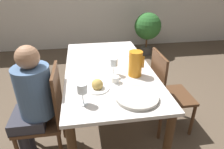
{
  "coord_description": "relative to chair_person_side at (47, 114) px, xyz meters",
  "views": [
    {
      "loc": [
        -0.25,
        -1.86,
        1.67
      ],
      "look_at": [
        0.0,
        -0.25,
        0.81
      ],
      "focal_mm": 32.0,
      "sensor_mm": 36.0,
      "label": 1
    }
  ],
  "objects": [
    {
      "name": "ground_plane",
      "position": [
        0.62,
        0.31,
        -0.49
      ],
      "size": [
        20.0,
        20.0,
        0.0
      ],
      "primitive_type": "plane",
      "color": "brown"
    },
    {
      "name": "dining_table",
      "position": [
        0.62,
        0.31,
        0.17
      ],
      "size": [
        0.88,
        1.64,
        0.76
      ],
      "color": "silver",
      "rests_on": "ground_plane"
    },
    {
      "name": "chair_person_side",
      "position": [
        0.0,
        0.0,
        0.0
      ],
      "size": [
        0.42,
        0.42,
        0.93
      ],
      "rotation": [
        0.0,
        0.0,
        1.57
      ],
      "color": "#51331E",
      "rests_on": "ground_plane"
    },
    {
      "name": "chair_opposite",
      "position": [
        1.24,
        0.19,
        0.0
      ],
      "size": [
        0.42,
        0.42,
        0.93
      ],
      "rotation": [
        0.0,
        0.0,
        -1.57
      ],
      "color": "#51331E",
      "rests_on": "ground_plane"
    },
    {
      "name": "person_seated",
      "position": [
        -0.09,
        -0.03,
        0.2
      ],
      "size": [
        0.39,
        0.41,
        1.16
      ],
      "rotation": [
        0.0,
        0.0,
        1.57
      ],
      "color": "#33333D",
      "rests_on": "ground_plane"
    },
    {
      "name": "red_pitcher",
      "position": [
        0.85,
        0.11,
        0.4
      ],
      "size": [
        0.15,
        0.13,
        0.24
      ],
      "color": "orange",
      "rests_on": "dining_table"
    },
    {
      "name": "wine_glass_water",
      "position": [
        0.65,
        0.16,
        0.4
      ],
      "size": [
        0.08,
        0.08,
        0.17
      ],
      "color": "white",
      "rests_on": "dining_table"
    },
    {
      "name": "wine_glass_juice",
      "position": [
        0.35,
        -0.28,
        0.4
      ],
      "size": [
        0.08,
        0.08,
        0.18
      ],
      "color": "white",
      "rests_on": "dining_table"
    },
    {
      "name": "teacup_near_person",
      "position": [
        0.64,
        -0.0,
        0.3
      ],
      "size": [
        0.13,
        0.13,
        0.06
      ],
      "color": "white",
      "rests_on": "dining_table"
    },
    {
      "name": "serving_tray",
      "position": [
        0.77,
        -0.28,
        0.29
      ],
      "size": [
        0.35,
        0.35,
        0.03
      ],
      "color": "#B7B2A8",
      "rests_on": "dining_table"
    },
    {
      "name": "bread_plate",
      "position": [
        0.47,
        -0.08,
        0.31
      ],
      "size": [
        0.2,
        0.2,
        0.1
      ],
      "color": "white",
      "rests_on": "dining_table"
    },
    {
      "name": "potted_plant",
      "position": [
        1.76,
        2.48,
        0.11
      ],
      "size": [
        0.56,
        0.56,
        0.9
      ],
      "color": "#4C4742",
      "rests_on": "ground_plane"
    }
  ]
}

